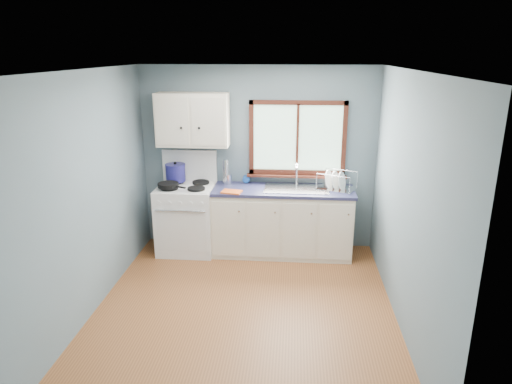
# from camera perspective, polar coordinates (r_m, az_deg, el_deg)

# --- Properties ---
(floor) EXTENTS (3.20, 3.60, 0.02)m
(floor) POSITION_cam_1_polar(r_m,az_deg,el_deg) (5.09, -1.46, -14.52)
(floor) COLOR #94562C
(floor) RESTS_ON ground
(ceiling) EXTENTS (3.20, 3.60, 0.02)m
(ceiling) POSITION_cam_1_polar(r_m,az_deg,el_deg) (4.33, -1.72, 15.11)
(ceiling) COLOR white
(ceiling) RESTS_ON wall_back
(wall_back) EXTENTS (3.20, 0.02, 2.50)m
(wall_back) POSITION_cam_1_polar(r_m,az_deg,el_deg) (6.29, 0.24, 4.21)
(wall_back) COLOR slate
(wall_back) RESTS_ON ground
(wall_front) EXTENTS (3.20, 0.02, 2.50)m
(wall_front) POSITION_cam_1_polar(r_m,az_deg,el_deg) (2.91, -5.60, -12.10)
(wall_front) COLOR slate
(wall_front) RESTS_ON ground
(wall_left) EXTENTS (0.02, 3.60, 2.50)m
(wall_left) POSITION_cam_1_polar(r_m,az_deg,el_deg) (4.99, -20.27, -0.39)
(wall_left) COLOR slate
(wall_left) RESTS_ON ground
(wall_right) EXTENTS (0.02, 3.60, 2.50)m
(wall_right) POSITION_cam_1_polar(r_m,az_deg,el_deg) (4.67, 18.48, -1.40)
(wall_right) COLOR slate
(wall_right) RESTS_ON ground
(gas_range) EXTENTS (0.76, 0.69, 1.36)m
(gas_range) POSITION_cam_1_polar(r_m,az_deg,el_deg) (6.34, -8.62, -3.05)
(gas_range) COLOR white
(gas_range) RESTS_ON floor
(base_cabinets) EXTENTS (1.85, 0.60, 0.88)m
(base_cabinets) POSITION_cam_1_polar(r_m,az_deg,el_deg) (6.22, 3.27, -4.09)
(base_cabinets) COLOR #EEE2C8
(base_cabinets) RESTS_ON floor
(countertop) EXTENTS (1.89, 0.64, 0.04)m
(countertop) POSITION_cam_1_polar(r_m,az_deg,el_deg) (6.06, 3.35, 0.22)
(countertop) COLOR #212244
(countertop) RESTS_ON base_cabinets
(sink) EXTENTS (0.84, 0.46, 0.44)m
(sink) POSITION_cam_1_polar(r_m,az_deg,el_deg) (6.07, 5.04, -0.18)
(sink) COLOR silver
(sink) RESTS_ON countertop
(window) EXTENTS (1.36, 0.10, 1.03)m
(window) POSITION_cam_1_polar(r_m,az_deg,el_deg) (6.19, 5.19, 6.05)
(window) COLOR #9EC6A8
(window) RESTS_ON wall_back
(upper_cabinets) EXTENTS (0.95, 0.35, 0.70)m
(upper_cabinets) POSITION_cam_1_polar(r_m,az_deg,el_deg) (6.14, -7.92, 8.93)
(upper_cabinets) COLOR #EEE2C8
(upper_cabinets) RESTS_ON wall_back
(skillet) EXTENTS (0.44, 0.36, 0.06)m
(skillet) POSITION_cam_1_polar(r_m,az_deg,el_deg) (6.08, -10.89, 0.86)
(skillet) COLOR black
(skillet) RESTS_ON gas_range
(stockpot) EXTENTS (0.33, 0.33, 0.27)m
(stockpot) POSITION_cam_1_polar(r_m,az_deg,el_deg) (6.33, -10.02, 2.43)
(stockpot) COLOR navy
(stockpot) RESTS_ON gas_range
(utensil_crock) EXTENTS (0.12, 0.12, 0.35)m
(utensil_crock) POSITION_cam_1_polar(r_m,az_deg,el_deg) (6.26, -3.54, 1.66)
(utensil_crock) COLOR silver
(utensil_crock) RESTS_ON countertop
(thermos) EXTENTS (0.09, 0.09, 0.33)m
(thermos) POSITION_cam_1_polar(r_m,az_deg,el_deg) (6.24, -3.82, 2.52)
(thermos) COLOR silver
(thermos) RESTS_ON countertop
(soap_bottle) EXTENTS (0.11, 0.11, 0.26)m
(soap_bottle) POSITION_cam_1_polar(r_m,az_deg,el_deg) (6.24, -1.26, 2.22)
(soap_bottle) COLOR #184DA2
(soap_bottle) RESTS_ON countertop
(dish_towel) EXTENTS (0.28, 0.22, 0.02)m
(dish_towel) POSITION_cam_1_polar(r_m,az_deg,el_deg) (5.89, -3.07, 0.03)
(dish_towel) COLOR #E1591F
(dish_towel) RESTS_ON countertop
(dish_rack) EXTENTS (0.57, 0.51, 0.24)m
(dish_rack) POSITION_cam_1_polar(r_m,az_deg,el_deg) (6.11, 9.98, 0.95)
(dish_rack) COLOR silver
(dish_rack) RESTS_ON countertop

